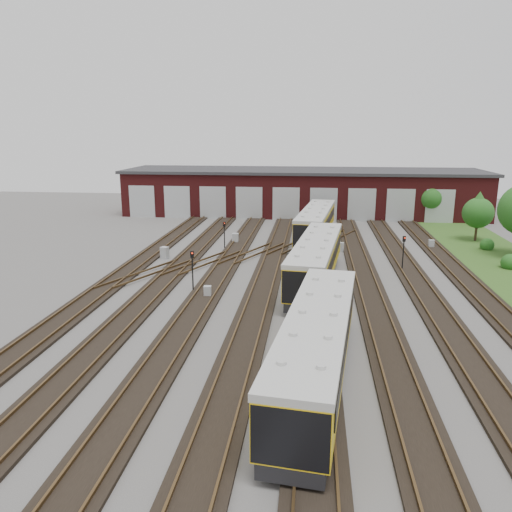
# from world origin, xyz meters

# --- Properties ---
(ground) EXTENTS (120.00, 120.00, 0.00)m
(ground) POSITION_xyz_m (0.00, 0.00, 0.00)
(ground) COLOR #474542
(ground) RESTS_ON ground
(track_network) EXTENTS (30.40, 70.00, 0.33)m
(track_network) POSITION_xyz_m (-0.17, 0.59, 0.11)
(track_network) COLOR black
(track_network) RESTS_ON ground
(maintenance_shed) EXTENTS (51.00, 12.50, 6.35)m
(maintenance_shed) POSITION_xyz_m (-0.01, 39.97, 3.20)
(maintenance_shed) COLOR #501415
(maintenance_shed) RESTS_ON ground
(metro_train) EXTENTS (4.56, 47.71, 3.20)m
(metro_train) POSITION_xyz_m (2.00, 5.23, 1.97)
(metro_train) COLOR black
(metro_train) RESTS_ON ground
(signal_mast_0) EXTENTS (0.29, 0.28, 3.17)m
(signal_mast_0) POSITION_xyz_m (-7.15, 2.22, 2.03)
(signal_mast_0) COLOR black
(signal_mast_0) RESTS_ON ground
(signal_mast_1) EXTENTS (0.28, 0.27, 2.89)m
(signal_mast_1) POSITION_xyz_m (-7.18, 15.91, 1.86)
(signal_mast_1) COLOR black
(signal_mast_1) RESTS_ON ground
(signal_mast_2) EXTENTS (0.28, 0.26, 3.15)m
(signal_mast_2) POSITION_xyz_m (3.32, 10.62, 2.03)
(signal_mast_2) COLOR black
(signal_mast_2) RESTS_ON ground
(signal_mast_3) EXTENTS (0.28, 0.27, 3.02)m
(signal_mast_3) POSITION_xyz_m (9.48, 10.20, 1.94)
(signal_mast_3) COLOR black
(signal_mast_3) RESTS_ON ground
(relay_cabinet_0) EXTENTS (0.83, 0.77, 1.14)m
(relay_cabinet_0) POSITION_xyz_m (-12.17, 11.70, 0.57)
(relay_cabinet_0) COLOR #9EA1A3
(relay_cabinet_0) RESTS_ON ground
(relay_cabinet_1) EXTENTS (0.66, 0.55, 1.09)m
(relay_cabinet_1) POSITION_xyz_m (-6.56, 19.06, 0.54)
(relay_cabinet_1) COLOR #9EA1A3
(relay_cabinet_1) RESTS_ON ground
(relay_cabinet_2) EXTENTS (0.56, 0.48, 0.87)m
(relay_cabinet_2) POSITION_xyz_m (-5.79, 1.08, 0.43)
(relay_cabinet_2) COLOR #9EA1A3
(relay_cabinet_2) RESTS_ON ground
(relay_cabinet_3) EXTENTS (0.56, 0.46, 0.92)m
(relay_cabinet_3) POSITION_xyz_m (4.52, 16.48, 0.46)
(relay_cabinet_3) COLOR #9EA1A3
(relay_cabinet_3) RESTS_ON ground
(relay_cabinet_4) EXTENTS (0.55, 0.47, 0.88)m
(relay_cabinet_4) POSITION_xyz_m (13.83, 19.04, 0.44)
(relay_cabinet_4) COLOR #9EA1A3
(relay_cabinet_4) RESTS_ON ground
(tree_0) EXTENTS (3.35, 3.35, 5.55)m
(tree_0) POSITION_xyz_m (16.92, 35.00, 3.57)
(tree_0) COLOR #352617
(tree_0) RESTS_ON ground
(tree_1) EXTENTS (3.29, 3.29, 5.45)m
(tree_1) POSITION_xyz_m (19.44, 23.24, 3.50)
(tree_1) COLOR #352617
(tree_1) RESTS_ON ground
(bush_0) EXTENTS (1.54, 1.54, 1.54)m
(bush_0) POSITION_xyz_m (18.95, 11.79, 0.77)
(bush_0) COLOR #1D4A15
(bush_0) RESTS_ON ground
(bush_1) EXTENTS (1.39, 1.39, 1.39)m
(bush_1) POSITION_xyz_m (19.33, 19.05, 0.69)
(bush_1) COLOR #1D4A15
(bush_1) RESTS_ON ground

